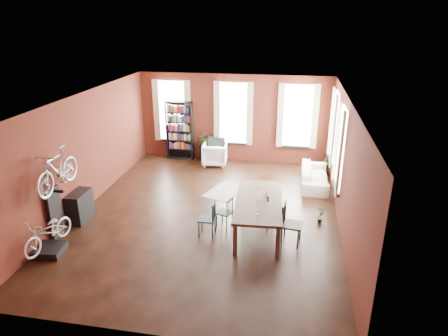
% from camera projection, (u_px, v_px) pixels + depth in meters
% --- Properties ---
extents(room, '(9.00, 9.04, 3.22)m').
position_uv_depth(room, '(221.00, 134.00, 10.78)').
color(room, black).
rests_on(room, ground).
extents(dining_table, '(1.29, 2.58, 0.86)m').
position_uv_depth(dining_table, '(258.00, 216.00, 10.04)').
color(dining_table, '#4E3B2F').
rests_on(dining_table, ground).
extents(dining_chair_a, '(0.42, 0.42, 0.90)m').
position_uv_depth(dining_chair_a, '(207.00, 219.00, 9.86)').
color(dining_chair_a, '#183633').
rests_on(dining_chair_a, ground).
extents(dining_chair_b, '(0.47, 0.47, 0.80)m').
position_uv_depth(dining_chair_b, '(224.00, 212.00, 10.29)').
color(dining_chair_b, black).
rests_on(dining_chair_b, ground).
extents(dining_chair_c, '(0.54, 0.54, 1.02)m').
position_uv_depth(dining_chair_c, '(292.00, 224.00, 9.46)').
color(dining_chair_c, black).
rests_on(dining_chair_c, ground).
extents(dining_chair_d, '(0.53, 0.53, 0.99)m').
position_uv_depth(dining_chair_d, '(274.00, 211.00, 10.14)').
color(dining_chair_d, '#1A393A').
rests_on(dining_chair_d, ground).
extents(bookshelf, '(1.00, 0.32, 2.20)m').
position_uv_depth(bookshelf, '(180.00, 130.00, 14.90)').
color(bookshelf, black).
rests_on(bookshelf, ground).
extents(white_armchair, '(0.91, 0.87, 0.88)m').
position_uv_depth(white_armchair, '(215.00, 153.00, 14.51)').
color(white_armchair, white).
rests_on(white_armchair, ground).
extents(cream_sofa, '(0.61, 2.08, 0.81)m').
position_uv_depth(cream_sofa, '(315.00, 173.00, 12.78)').
color(cream_sofa, beige).
rests_on(cream_sofa, ground).
extents(striped_rug, '(1.31, 1.63, 0.01)m').
position_uv_depth(striped_rug, '(225.00, 191.00, 12.46)').
color(striped_rug, black).
rests_on(striped_rug, ground).
extents(bike_trainer, '(0.68, 0.68, 0.18)m').
position_uv_depth(bike_trainer, '(50.00, 250.00, 9.19)').
color(bike_trainer, black).
rests_on(bike_trainer, ground).
extents(bike_wall_rack, '(0.16, 0.60, 1.30)m').
position_uv_depth(bike_wall_rack, '(55.00, 213.00, 9.70)').
color(bike_wall_rack, black).
rests_on(bike_wall_rack, ground).
extents(console_table, '(0.40, 0.80, 0.80)m').
position_uv_depth(console_table, '(80.00, 206.00, 10.60)').
color(console_table, black).
rests_on(console_table, ground).
extents(plant_stand, '(0.30, 0.30, 0.58)m').
position_uv_depth(plant_stand, '(204.00, 152.00, 15.05)').
color(plant_stand, black).
rests_on(plant_stand, ground).
extents(plant_by_sofa, '(0.53, 0.81, 0.33)m').
position_uv_depth(plant_by_sofa, '(325.00, 168.00, 13.90)').
color(plant_by_sofa, '#2B6026').
rests_on(plant_by_sofa, ground).
extents(plant_small, '(0.53, 0.50, 0.17)m').
position_uv_depth(plant_small, '(319.00, 220.00, 10.54)').
color(plant_small, '#376026').
rests_on(plant_small, ground).
extents(bicycle_floor, '(0.63, 0.85, 1.47)m').
position_uv_depth(bicycle_floor, '(46.00, 218.00, 8.91)').
color(bicycle_floor, beige).
rests_on(bicycle_floor, bike_trainer).
extents(bicycle_hung, '(0.47, 1.00, 1.66)m').
position_uv_depth(bicycle_hung, '(55.00, 156.00, 9.12)').
color(bicycle_hung, '#A5A8AD').
rests_on(bicycle_hung, bike_wall_rack).
extents(plant_on_stand, '(0.64, 0.66, 0.40)m').
position_uv_depth(plant_on_stand, '(204.00, 140.00, 14.88)').
color(plant_on_stand, '#2E4F1F').
rests_on(plant_on_stand, plant_stand).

